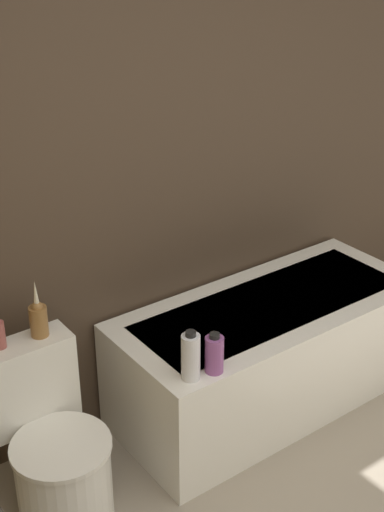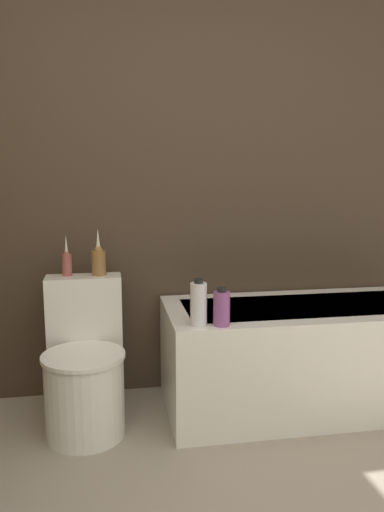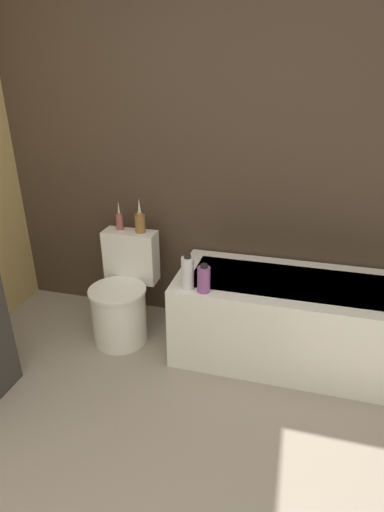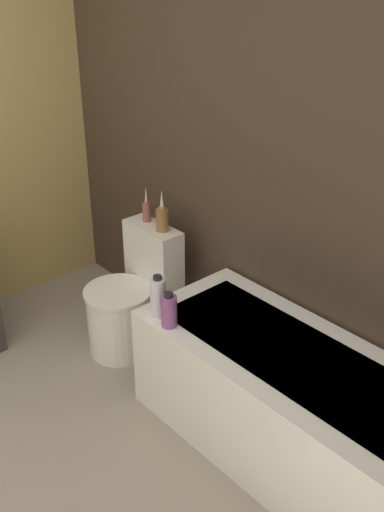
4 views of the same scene
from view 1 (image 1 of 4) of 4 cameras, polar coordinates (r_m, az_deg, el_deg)
wall_back_tiled at (r=3.08m, az=-7.67°, el=7.01°), size 6.40×0.06×2.60m
bathtub at (r=3.63m, az=6.11°, el=-7.63°), size 1.58×0.67×0.57m
toilet at (r=3.05m, az=-10.96°, el=-15.39°), size 0.40×0.55×0.75m
vase_silver at (r=2.92m, az=-12.20°, el=-4.81°), size 0.07×0.07×0.25m
shampoo_bottle_tall at (r=2.89m, az=-0.10°, el=-8.05°), size 0.08×0.08×0.22m
shampoo_bottle_short at (r=2.95m, az=1.80°, el=-7.84°), size 0.08×0.08×0.18m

